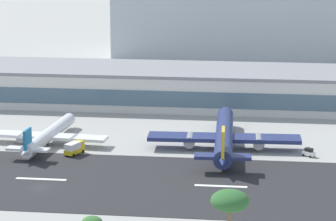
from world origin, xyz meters
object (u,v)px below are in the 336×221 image
distant_hotel_block (242,3)px  service_baggage_tug_1 (309,152)px  service_box_truck_0 (74,148)px  airliner_gold_tail_gate_1 (224,138)px  palm_tree_0 (230,203)px  airliner_blue_tail_gate_0 (47,136)px  terminal_building (165,86)px

distant_hotel_block → service_baggage_tug_1: bearing=-81.5°
distant_hotel_block → service_box_truck_0: size_ratio=16.67×
distant_hotel_block → service_box_truck_0: distant_hotel_block is taller
airliner_gold_tail_gate_1 → service_baggage_tug_1: airliner_gold_tail_gate_1 is taller
service_baggage_tug_1 → palm_tree_0: palm_tree_0 is taller
service_box_truck_0 → airliner_blue_tail_gate_0: bearing=72.5°
palm_tree_0 → distant_hotel_block: bearing=91.5°
distant_hotel_block → airliner_blue_tail_gate_0: size_ratio=2.77×
airliner_blue_tail_gate_0 → palm_tree_0: size_ratio=2.31×
distant_hotel_block → airliner_gold_tail_gate_1: size_ratio=2.08×
distant_hotel_block → service_box_truck_0: bearing=-103.1°
airliner_gold_tail_gate_1 → airliner_blue_tail_gate_0: bearing=88.8°
airliner_gold_tail_gate_1 → distant_hotel_block: bearing=-1.9°
airliner_blue_tail_gate_0 → service_box_truck_0: airliner_blue_tail_gate_0 is taller
service_baggage_tug_1 → palm_tree_0: 80.60m
service_box_truck_0 → palm_tree_0: size_ratio=0.38×
airliner_blue_tail_gate_0 → airliner_gold_tail_gate_1: size_ratio=0.75×
terminal_building → distant_hotel_block: distant_hotel_block is taller
distant_hotel_block → palm_tree_0: (6.17, -230.36, -7.89)m
terminal_building → airliner_blue_tail_gate_0: size_ratio=4.21×
terminal_building → airliner_blue_tail_gate_0: terminal_building is taller
terminal_building → airliner_gold_tail_gate_1: terminal_building is taller
terminal_building → airliner_blue_tail_gate_0: 57.98m
service_box_truck_0 → palm_tree_0: 84.94m
airliner_gold_tail_gate_1 → palm_tree_0: 81.56m
airliner_gold_tail_gate_1 → service_baggage_tug_1: 22.09m
airliner_blue_tail_gate_0 → service_box_truck_0: 11.92m
distant_hotel_block → airliner_gold_tail_gate_1: distant_hotel_block is taller
service_box_truck_0 → palm_tree_0: bearing=-126.6°
terminal_building → airliner_gold_tail_gate_1: (21.79, -51.24, -2.49)m
service_box_truck_0 → palm_tree_0: palm_tree_0 is taller
palm_tree_0 → terminal_building: bearing=101.6°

